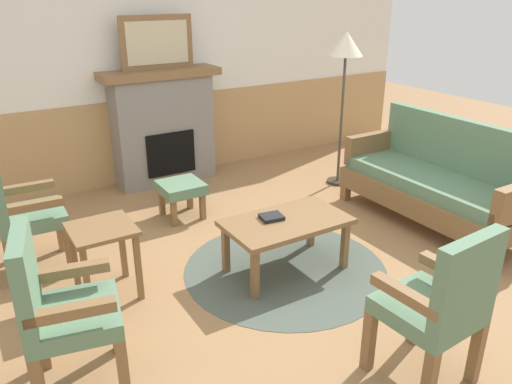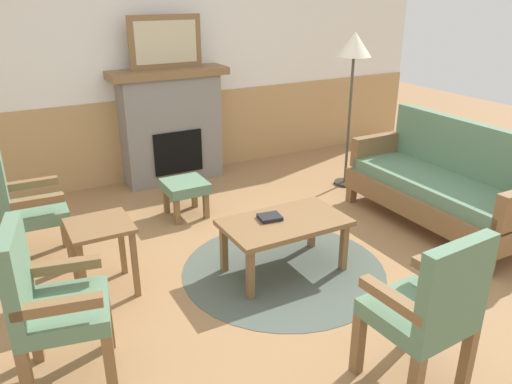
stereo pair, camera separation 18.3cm
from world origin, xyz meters
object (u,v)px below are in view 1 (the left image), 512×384
at_px(fireplace, 163,126).
at_px(book_on_table, 272,217).
at_px(armchair_by_window_left, 20,208).
at_px(armchair_near_fireplace, 58,306).
at_px(framed_picture, 157,43).
at_px(coffee_table, 286,226).
at_px(floor_lamp_by_couch, 346,54).
at_px(side_table, 103,242).
at_px(armchair_front_left, 441,302).
at_px(footstool, 181,190).
at_px(couch, 435,183).

relative_size(fireplace, book_on_table, 7.67).
bearing_deg(armchair_by_window_left, armchair_near_fireplace, -90.77).
height_order(framed_picture, coffee_table, framed_picture).
bearing_deg(floor_lamp_by_couch, book_on_table, -144.84).
xyz_separation_m(armchair_by_window_left, side_table, (0.44, -0.68, -0.10)).
bearing_deg(armchair_by_window_left, book_on_table, -30.94).
bearing_deg(armchair_near_fireplace, armchair_front_left, -30.68).
relative_size(fireplace, footstool, 3.25).
distance_m(armchair_by_window_left, armchair_front_left, 3.06).
relative_size(coffee_table, armchair_front_left, 0.98).
height_order(couch, armchair_front_left, same).
bearing_deg(footstool, coffee_table, -77.64).
xyz_separation_m(coffee_table, floor_lamp_by_couch, (1.62, 1.28, 1.06)).
xyz_separation_m(footstool, floor_lamp_by_couch, (1.91, -0.08, 1.17)).
bearing_deg(footstool, armchair_by_window_left, -168.84).
height_order(couch, book_on_table, couch).
height_order(armchair_front_left, side_table, armchair_front_left).
bearing_deg(coffee_table, armchair_by_window_left, 148.54).
relative_size(footstool, armchair_near_fireplace, 0.41).
relative_size(fireplace, armchair_near_fireplace, 1.33).
xyz_separation_m(framed_picture, coffee_table, (0.05, -2.37, -1.17)).
xyz_separation_m(armchair_near_fireplace, floor_lamp_by_couch, (3.38, 1.68, 0.91)).
xyz_separation_m(framed_picture, armchair_by_window_left, (-1.70, -1.31, -1.02)).
bearing_deg(footstool, armchair_near_fireplace, -129.82).
xyz_separation_m(fireplace, footstool, (-0.25, -1.02, -0.37)).
height_order(fireplace, coffee_table, fireplace).
height_order(armchair_by_window_left, side_table, armchair_by_window_left).
relative_size(framed_picture, armchair_near_fireplace, 0.82).
bearing_deg(armchair_near_fireplace, fireplace, 58.28).
height_order(framed_picture, couch, framed_picture).
bearing_deg(floor_lamp_by_couch, fireplace, 146.60).
height_order(couch, armchair_near_fireplace, same).
relative_size(book_on_table, armchair_front_left, 0.17).
bearing_deg(book_on_table, side_table, 165.43).
relative_size(fireplace, couch, 0.72).
bearing_deg(fireplace, armchair_front_left, -89.36).
distance_m(couch, side_table, 3.04).
relative_size(side_table, floor_lamp_by_couch, 0.33).
bearing_deg(couch, fireplace, 126.50).
bearing_deg(armchair_near_fireplace, coffee_table, 12.99).
height_order(fireplace, framed_picture, framed_picture).
distance_m(couch, armchair_by_window_left, 3.62).
bearing_deg(footstool, couch, -33.96).
xyz_separation_m(couch, side_table, (-3.02, 0.39, 0.04)).
height_order(fireplace, side_table, fireplace).
height_order(fireplace, footstool, fireplace).
xyz_separation_m(framed_picture, book_on_table, (-0.04, -2.30, -1.10)).
distance_m(framed_picture, coffee_table, 2.65).
height_order(couch, footstool, couch).
bearing_deg(coffee_table, floor_lamp_by_couch, 38.30).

